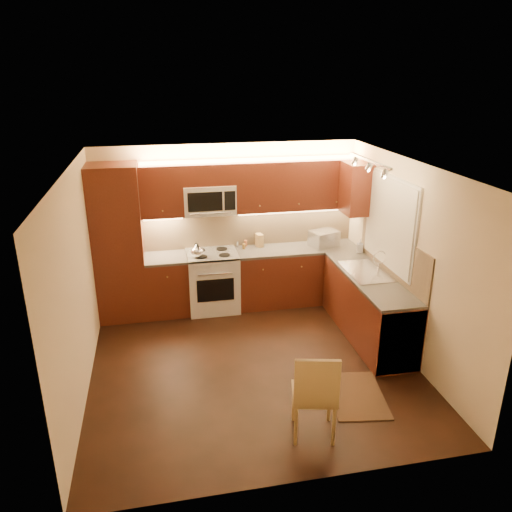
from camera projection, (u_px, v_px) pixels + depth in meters
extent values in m
cube|color=black|center=(253.00, 363.00, 6.37)|extent=(4.00, 4.00, 0.01)
cube|color=beige|center=(253.00, 168.00, 5.49)|extent=(4.00, 4.00, 0.01)
cube|color=beige|center=(228.00, 225.00, 7.76)|extent=(4.00, 0.01, 2.50)
cube|color=beige|center=(300.00, 364.00, 4.09)|extent=(4.00, 0.01, 2.50)
cube|color=beige|center=(77.00, 286.00, 5.56)|extent=(0.01, 4.00, 2.50)
cube|color=beige|center=(408.00, 261.00, 6.30)|extent=(0.01, 4.00, 2.50)
cube|color=#4A1C0F|center=(118.00, 244.00, 7.22)|extent=(0.70, 0.60, 2.30)
cube|color=#4A1C0F|center=(168.00, 286.00, 7.59)|extent=(0.62, 0.60, 0.86)
cube|color=#3A3835|center=(166.00, 258.00, 7.43)|extent=(0.62, 0.60, 0.04)
cube|color=#4A1C0F|center=(296.00, 275.00, 7.97)|extent=(1.92, 0.60, 0.86)
cube|color=#3A3835|center=(297.00, 249.00, 7.81)|extent=(1.92, 0.60, 0.04)
cube|color=#4A1C0F|center=(368.00, 307.00, 6.90)|extent=(0.60, 2.00, 0.86)
cube|color=#3A3835|center=(370.00, 277.00, 6.74)|extent=(0.60, 2.00, 0.04)
cube|color=silver|center=(390.00, 332.00, 6.26)|extent=(0.58, 0.60, 0.84)
cube|color=tan|center=(250.00, 227.00, 7.84)|extent=(3.30, 0.02, 0.60)
cube|color=tan|center=(393.00, 254.00, 6.69)|extent=(0.02, 2.00, 0.60)
cube|color=#4A1C0F|center=(161.00, 191.00, 7.20)|extent=(0.62, 0.35, 0.75)
cube|color=#4A1C0F|center=(297.00, 185.00, 7.58)|extent=(1.92, 0.35, 0.75)
cube|color=#4A1C0F|center=(208.00, 174.00, 7.25)|extent=(0.76, 0.35, 0.31)
cube|color=#4A1C0F|center=(356.00, 188.00, 7.34)|extent=(0.35, 0.50, 0.75)
cube|color=silver|center=(390.00, 222.00, 6.68)|extent=(0.03, 1.44, 1.24)
cube|color=silver|center=(389.00, 222.00, 6.68)|extent=(0.02, 1.36, 1.16)
cube|color=silver|center=(369.00, 161.00, 6.16)|extent=(0.04, 1.20, 0.03)
cube|color=silver|center=(324.00, 239.00, 7.84)|extent=(0.49, 0.42, 0.25)
cube|color=#A18148|center=(259.00, 240.00, 7.84)|extent=(0.12, 0.16, 0.20)
cylinder|color=silver|center=(238.00, 244.00, 7.83)|extent=(0.06, 0.06, 0.09)
cylinder|color=olive|center=(244.00, 246.00, 7.74)|extent=(0.06, 0.06, 0.08)
cylinder|color=silver|center=(261.00, 242.00, 7.91)|extent=(0.06, 0.06, 0.10)
cylinder|color=#9E572F|center=(246.00, 243.00, 7.86)|extent=(0.06, 0.06, 0.10)
imported|color=silver|center=(360.00, 246.00, 7.58)|extent=(0.12, 0.12, 0.20)
cube|color=black|center=(356.00, 395.00, 5.73)|extent=(0.73, 0.98, 0.01)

